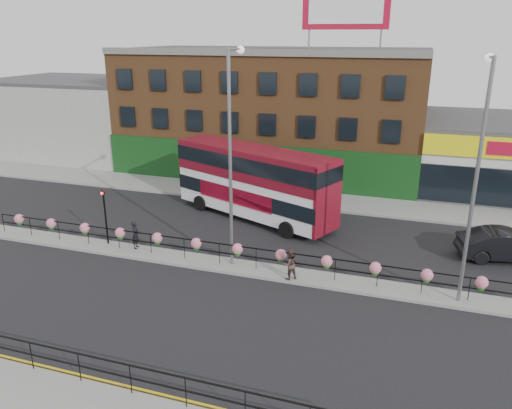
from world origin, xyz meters
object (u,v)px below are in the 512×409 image
(pedestrian_b, at_px, (290,264))
(pedestrian_a, at_px, (136,235))
(lamp_column_east, at_px, (478,163))
(lamp_column_west, at_px, (232,141))
(car, at_px, (507,245))
(double_decker_bus, at_px, (254,176))

(pedestrian_b, bearing_deg, pedestrian_a, -46.92)
(pedestrian_a, xyz_separation_m, lamp_column_east, (16.72, -0.26, 5.47))
(pedestrian_a, height_order, lamp_column_west, lamp_column_west)
(car, bearing_deg, pedestrian_b, 107.81)
(car, relative_size, pedestrian_a, 3.36)
(double_decker_bus, relative_size, pedestrian_a, 7.38)
(car, distance_m, pedestrian_b, 11.98)
(pedestrian_b, bearing_deg, car, 169.12)
(car, xyz_separation_m, lamp_column_east, (-2.63, -5.43, 5.57))
(double_decker_bus, distance_m, lamp_column_east, 14.56)
(double_decker_bus, xyz_separation_m, pedestrian_b, (4.43, -7.86, -1.92))
(pedestrian_a, xyz_separation_m, lamp_column_west, (5.76, 0.09, 5.59))
(double_decker_bus, height_order, car, double_decker_bus)
(car, relative_size, pedestrian_b, 3.41)
(lamp_column_east, bearing_deg, double_decker_bus, 149.20)
(pedestrian_b, distance_m, lamp_column_east, 9.47)
(double_decker_bus, distance_m, lamp_column_west, 7.89)
(pedestrian_a, bearing_deg, lamp_column_east, -103.99)
(lamp_column_west, height_order, lamp_column_east, lamp_column_west)
(pedestrian_b, relative_size, lamp_column_east, 0.15)
(double_decker_bus, height_order, lamp_column_east, lamp_column_east)
(lamp_column_east, bearing_deg, pedestrian_b, -175.32)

